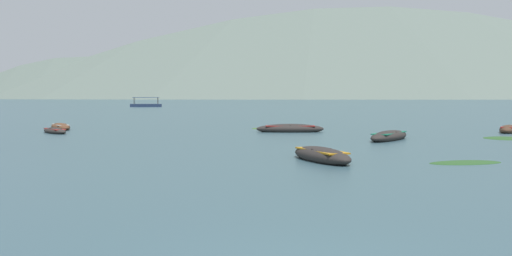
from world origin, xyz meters
TOP-DOWN VIEW (x-y plane):
  - ground_plane at (0.00, 1500.00)m, footprint 6000.00×6000.00m
  - mountain_2 at (-280.72, 1336.13)m, footprint 845.70×845.70m
  - mountain_3 at (305.55, 1743.65)m, footprint 2197.75×2197.75m
  - rowboat_0 at (2.83, 27.39)m, footprint 4.37×1.54m
  - rowboat_1 at (2.22, 12.22)m, footprint 2.16×3.64m
  - rowboat_2 at (16.52, 26.25)m, footprint 2.62×3.14m
  - rowboat_3 at (7.28, 20.95)m, footprint 3.53×4.25m
  - rowboat_5 at (-12.74, 30.92)m, footprint 2.68×3.76m
  - rowboat_6 at (-11.81, 27.00)m, footprint 2.57×3.00m
  - ferry_0 at (-21.75, 121.13)m, footprint 7.60×3.54m
  - weed_patch_0 at (6.93, 11.41)m, footprint 2.74×1.47m
  - weed_patch_1 at (13.84, 21.51)m, footprint 3.39×3.44m
  - weed_patch_4 at (1.54, 31.12)m, footprint 2.68×2.80m

SIDE VIEW (x-z plane):
  - ground_plane at x=0.00m, z-range 0.00..0.00m
  - weed_patch_0 at x=6.93m, z-range -0.07..0.07m
  - weed_patch_1 at x=13.84m, z-range -0.07..0.07m
  - weed_patch_4 at x=1.54m, z-range -0.07..0.07m
  - rowboat_6 at x=-11.81m, z-range -0.08..0.35m
  - rowboat_5 at x=-12.74m, z-range -0.10..0.44m
  - rowboat_1 at x=2.22m, z-range -0.11..0.49m
  - rowboat_2 at x=16.52m, z-range -0.11..0.49m
  - rowboat_3 at x=7.28m, z-range -0.11..0.49m
  - rowboat_0 at x=2.83m, z-range -0.12..0.53m
  - ferry_0 at x=-21.75m, z-range -0.82..1.71m
  - mountain_2 at x=-280.72m, z-range 0.00..343.23m
  - mountain_3 at x=305.55m, z-range 0.00..564.30m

